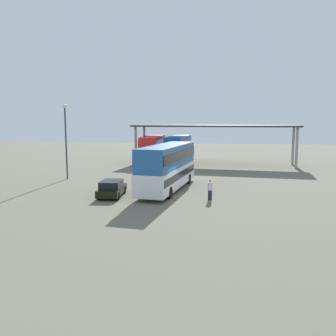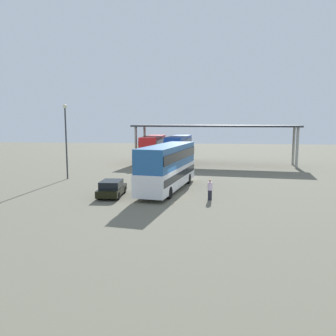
% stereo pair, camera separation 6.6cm
% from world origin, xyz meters
% --- Properties ---
extents(ground_plane, '(140.00, 140.00, 0.00)m').
position_xyz_m(ground_plane, '(0.00, 0.00, 0.00)').
color(ground_plane, '#666352').
extents(double_decker_main, '(4.34, 11.75, 4.09)m').
position_xyz_m(double_decker_main, '(-0.33, 3.17, 2.25)').
color(double_decker_main, silver).
rests_on(double_decker_main, ground_plane).
extents(parked_hatchback, '(1.91, 4.17, 1.35)m').
position_xyz_m(parked_hatchback, '(-4.65, -0.17, 0.67)').
color(parked_hatchback, black).
rests_on(parked_hatchback, ground_plane).
extents(double_decker_near_canopy, '(2.51, 11.02, 4.01)m').
position_xyz_m(double_decker_near_canopy, '(-4.91, 23.73, 2.21)').
color(double_decker_near_canopy, orange).
rests_on(double_decker_near_canopy, ground_plane).
extents(double_decker_mid_row, '(3.38, 11.05, 4.02)m').
position_xyz_m(double_decker_mid_row, '(-1.07, 23.85, 2.21)').
color(double_decker_mid_row, silver).
rests_on(double_decker_mid_row, ground_plane).
extents(depot_canopy, '(23.97, 8.26, 5.65)m').
position_xyz_m(depot_canopy, '(4.09, 22.80, 5.29)').
color(depot_canopy, '#33353A').
rests_on(depot_canopy, ground_plane).
extents(lamppost_tall, '(0.44, 0.44, 7.99)m').
position_xyz_m(lamppost_tall, '(-11.85, 7.94, 5.02)').
color(lamppost_tall, '#33353A').
rests_on(lamppost_tall, ground_plane).
extents(pedestrian_waiting, '(0.38, 0.38, 1.66)m').
position_xyz_m(pedestrian_waiting, '(3.44, -0.65, 0.82)').
color(pedestrian_waiting, '#262633').
rests_on(pedestrian_waiting, ground_plane).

